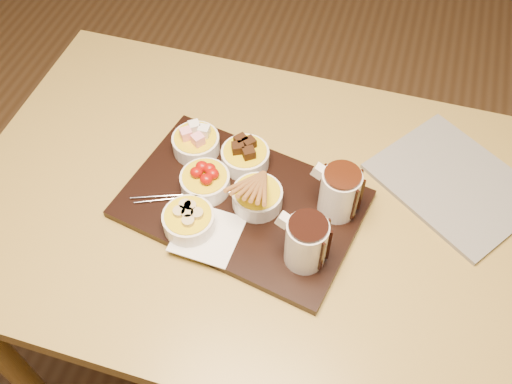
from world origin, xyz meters
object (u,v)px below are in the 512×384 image
(bowl_strawberries, at_px, (205,182))
(newspaper, at_px, (454,183))
(serving_board, at_px, (242,204))
(pitcher_dark_chocolate, at_px, (306,243))
(dining_table, at_px, (256,228))
(pitcher_milk_chocolate, at_px, (339,193))

(bowl_strawberries, relative_size, newspaper, 0.33)
(serving_board, height_order, pitcher_dark_chocolate, pitcher_dark_chocolate)
(pitcher_dark_chocolate, xyz_separation_m, newspaper, (0.25, 0.27, -0.07))
(dining_table, relative_size, newspaper, 3.94)
(bowl_strawberries, height_order, newspaper, bowl_strawberries)
(dining_table, xyz_separation_m, bowl_strawberries, (-0.10, -0.01, 0.14))
(pitcher_milk_chocolate, bearing_deg, pitcher_dark_chocolate, -94.40)
(pitcher_milk_chocolate, height_order, newspaper, pitcher_milk_chocolate)
(newspaper, bearing_deg, pitcher_dark_chocolate, -97.91)
(serving_board, xyz_separation_m, pitcher_milk_chocolate, (0.19, 0.04, 0.06))
(dining_table, bearing_deg, pitcher_dark_chocolate, -40.89)
(dining_table, bearing_deg, bowl_strawberries, -174.90)
(dining_table, height_order, pitcher_milk_chocolate, pitcher_milk_chocolate)
(dining_table, distance_m, pitcher_milk_chocolate, 0.23)
(serving_board, distance_m, pitcher_milk_chocolate, 0.20)
(serving_board, height_order, pitcher_milk_chocolate, pitcher_milk_chocolate)
(bowl_strawberries, distance_m, pitcher_dark_chocolate, 0.25)
(bowl_strawberries, bearing_deg, pitcher_milk_chocolate, 5.50)
(serving_board, xyz_separation_m, bowl_strawberries, (-0.08, 0.01, 0.03))
(bowl_strawberries, bearing_deg, dining_table, 5.10)
(pitcher_milk_chocolate, relative_size, newspaper, 0.34)
(dining_table, bearing_deg, pitcher_milk_chocolate, 5.75)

